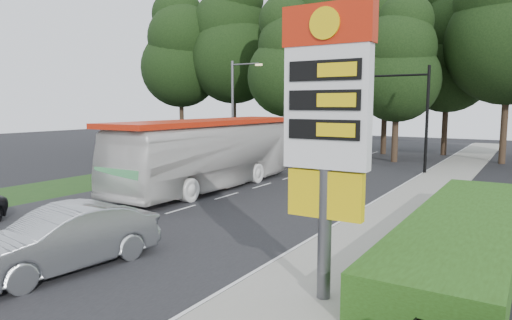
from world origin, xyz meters
The scene contains 20 objects.
ground centered at (0.00, 0.00, 0.00)m, with size 120.00×120.00×0.00m, color black.
road_surface centered at (0.00, 12.00, 0.01)m, with size 14.00×80.00×0.02m, color black.
sidewalk_right centered at (8.50, 12.00, 0.06)m, with size 3.00×80.00×0.12m, color gray.
grass_verge_left centered at (-9.50, 18.00, 0.01)m, with size 5.00×50.00×0.02m, color #193814.
hedge centered at (11.50, 8.00, 0.60)m, with size 3.00×14.00×1.20m, color #234412.
gas_station_pylon centered at (9.20, 1.99, 4.45)m, with size 2.10×0.45×6.85m.
traffic_signal_mast centered at (5.68, 24.00, 4.67)m, with size 6.10×0.35×7.20m.
streetlight_signs centered at (-6.99, 22.01, 4.44)m, with size 2.75×0.98×8.00m.
monument centered at (-2.00, 30.00, 5.10)m, with size 3.00×3.00×10.05m.
tree_far_west centered at (-22.00, 33.00, 10.68)m, with size 8.96×8.96×17.60m.
tree_west_mid centered at (-16.00, 35.00, 11.69)m, with size 9.80×9.80×19.25m.
tree_west_near centered at (-10.00, 37.00, 10.02)m, with size 8.40×8.40×16.50m.
tree_center_left centered at (-5.00, 33.00, 12.02)m, with size 10.08×10.08×19.80m.
tree_center_right centered at (1.00, 35.00, 11.02)m, with size 9.24×9.24×18.15m.
tree_east_near centered at (6.00, 37.00, 9.68)m, with size 8.12×8.12×15.95m.
tree_east_mid centered at (11.00, 33.00, 11.35)m, with size 9.52×9.52×18.70m.
tree_monument_left centered at (-6.00, 29.00, 8.68)m, with size 7.28×7.28×14.30m.
tree_monument_right centered at (3.50, 29.50, 8.01)m, with size 6.72×6.72×13.20m.
transit_bus centered at (-2.16, 12.51, 1.91)m, with size 3.21×13.70×3.82m, color silver.
sedan_silver centered at (2.11, 0.13, 0.89)m, with size 1.89×5.42×1.79m, color #9A9DA1.
Camera 1 is at (13.27, -7.61, 4.66)m, focal length 32.00 mm.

